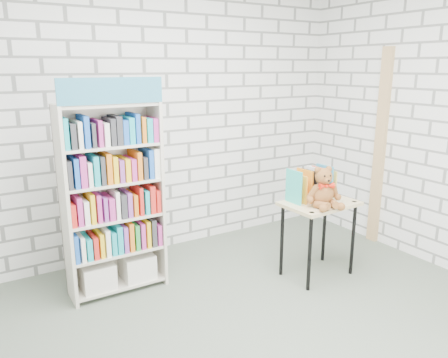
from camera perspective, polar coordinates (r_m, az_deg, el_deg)
ground at (r=3.26m, az=5.11°, el=-21.19°), size 4.50×4.50×0.00m
room_shell at (r=2.66m, az=5.99°, el=11.89°), size 4.52×4.02×2.81m
bookshelf at (r=3.77m, az=-14.31°, el=-2.44°), size 0.81×0.32×1.82m
display_table at (r=4.08m, az=12.31°, el=-4.29°), size 0.68×0.49×0.71m
table_books at (r=4.08m, az=11.41°, el=-0.74°), size 0.47×0.23×0.27m
teddy_bear at (r=3.89m, az=12.92°, el=-1.50°), size 0.32×0.31×0.35m
door_trim at (r=4.98m, az=19.69°, el=3.79°), size 0.05×0.12×2.10m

